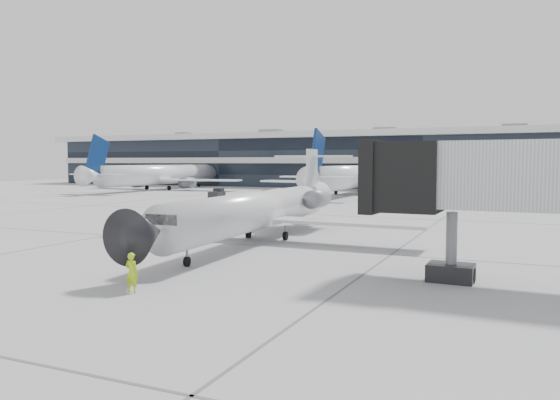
% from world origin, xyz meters
% --- Properties ---
extents(ground, '(220.00, 220.00, 0.00)m').
position_xyz_m(ground, '(0.00, 0.00, 0.00)').
color(ground, gray).
rests_on(ground, ground).
extents(terminal, '(170.00, 22.00, 10.00)m').
position_xyz_m(terminal, '(0.00, 82.00, 5.00)').
color(terminal, black).
rests_on(terminal, ground).
extents(bg_jet_left, '(32.00, 40.00, 9.60)m').
position_xyz_m(bg_jet_left, '(-45.00, 55.00, 0.00)').
color(bg_jet_left, white).
rests_on(bg_jet_left, ground).
extents(bg_jet_center, '(32.00, 40.00, 9.60)m').
position_xyz_m(bg_jet_center, '(-8.00, 55.00, 0.00)').
color(bg_jet_center, white).
rests_on(bg_jet_center, ground).
extents(regional_jet, '(21.58, 26.91, 6.22)m').
position_xyz_m(regional_jet, '(1.07, 1.84, 2.12)').
color(regional_jet, silver).
rests_on(regional_jet, ground).
extents(ramp_worker, '(0.60, 0.41, 1.60)m').
position_xyz_m(ramp_worker, '(2.56, -12.85, 0.80)').
color(ramp_worker, '#B9E317').
rests_on(ramp_worker, ground).
extents(traffic_cone, '(0.42, 0.42, 0.58)m').
position_xyz_m(traffic_cone, '(-11.58, 15.38, 0.27)').
color(traffic_cone, '#FF630D').
rests_on(traffic_cone, ground).
extents(far_tug, '(1.51, 2.49, 1.56)m').
position_xyz_m(far_tug, '(-21.62, 34.79, 0.70)').
color(far_tug, black).
rests_on(far_tug, ground).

